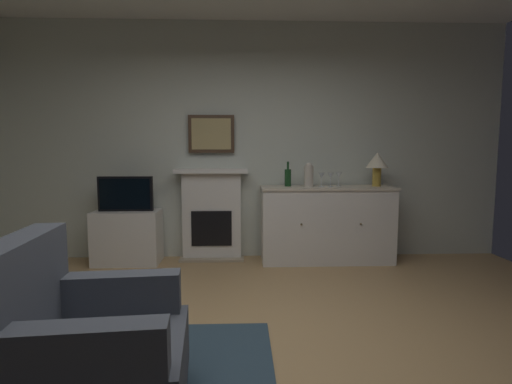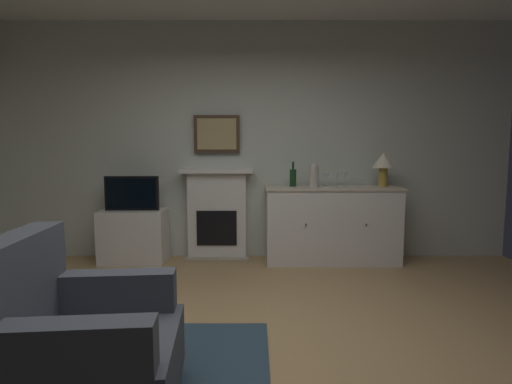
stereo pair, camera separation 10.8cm
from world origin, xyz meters
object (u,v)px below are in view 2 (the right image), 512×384
fireplace_unit (217,214)px  tv_cabinet (134,236)px  wine_bottle (293,177)px  wine_glass_right (345,176)px  tv_set (132,193)px  table_lamp (384,163)px  wine_glass_center (336,176)px  armchair (78,346)px  framed_picture (217,134)px  vase_decorative (314,175)px  sideboard_cabinet (332,225)px  wine_glass_left (327,176)px

fireplace_unit → tv_cabinet: 1.02m
wine_bottle → wine_glass_right: bearing=-1.1°
wine_glass_right → tv_set: bearing=-179.0°
fireplace_unit → table_lamp: (1.95, -0.18, 0.63)m
wine_glass_center → armchair: (-1.78, -2.72, -0.64)m
framed_picture → wine_bottle: size_ratio=1.90×
vase_decorative → wine_glass_right: bearing=13.2°
sideboard_cabinet → wine_bottle: (-0.46, 0.05, 0.55)m
tv_cabinet → tv_set: 0.51m
sideboard_cabinet → framed_picture: bearing=170.8°
wine_bottle → wine_glass_center: 0.50m
table_lamp → tv_set: bearing=-179.8°
wine_glass_center → tv_set: bearing=179.8°
armchair → tv_set: bearing=102.3°
wine_bottle → tv_cabinet: 2.01m
wine_bottle → tv_set: bearing=-178.3°
vase_decorative → wine_glass_center: bearing=7.3°
wine_glass_left → vase_decorative: size_ratio=0.59×
table_lamp → sideboard_cabinet: bearing=-180.0°
framed_picture → vase_decorative: framed_picture is taller
wine_glass_left → tv_cabinet: 2.37m
wine_glass_center → wine_glass_right: bearing=25.9°
framed_picture → tv_cabinet: 1.56m
framed_picture → table_lamp: 1.99m
wine_bottle → tv_set: 1.89m
wine_glass_center → tv_set: wine_glass_center is taller
wine_glass_center → tv_set: 2.38m
framed_picture → armchair: 3.19m
sideboard_cabinet → wine_bottle: size_ratio=5.39×
wine_glass_left → armchair: (-1.67, -2.71, -0.64)m
wine_glass_left → tv_set: (-2.27, 0.02, -0.20)m
fireplace_unit → wine_glass_right: size_ratio=6.67×
sideboard_cabinet → wine_bottle: wine_bottle is taller
wine_glass_right → sideboard_cabinet: bearing=-165.4°
sideboard_cabinet → armchair: size_ratio=1.70×
framed_picture → armchair: framed_picture is taller
sideboard_cabinet → wine_glass_right: 0.59m
fireplace_unit → framed_picture: 0.97m
wine_glass_right → tv_cabinet: (-2.49, -0.02, -0.71)m
vase_decorative → tv_set: size_ratio=0.45×
framed_picture → wine_glass_center: size_ratio=3.33×
fireplace_unit → sideboard_cabinet: size_ratio=0.70×
tv_set → armchair: size_ratio=0.67×
tv_set → sideboard_cabinet: bearing=0.2°
fireplace_unit → framed_picture: size_ratio=2.00×
wine_glass_left → tv_set: bearing=179.6°
wine_glass_right → wine_bottle: bearing=178.9°
sideboard_cabinet → armchair: bearing=-122.6°
tv_cabinet → table_lamp: bearing=-0.3°
wine_glass_left → vase_decorative: vase_decorative is taller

